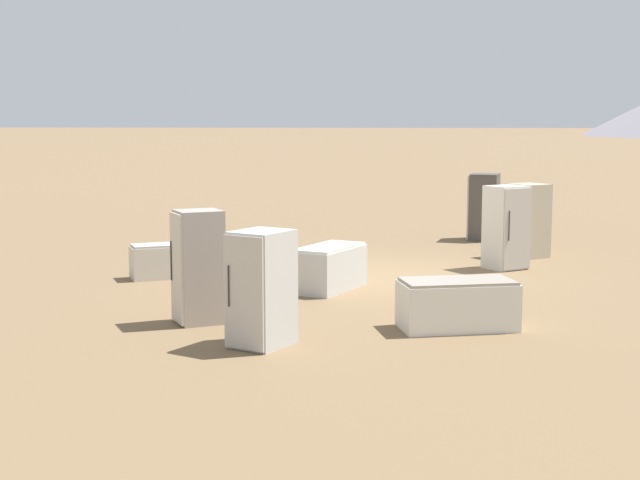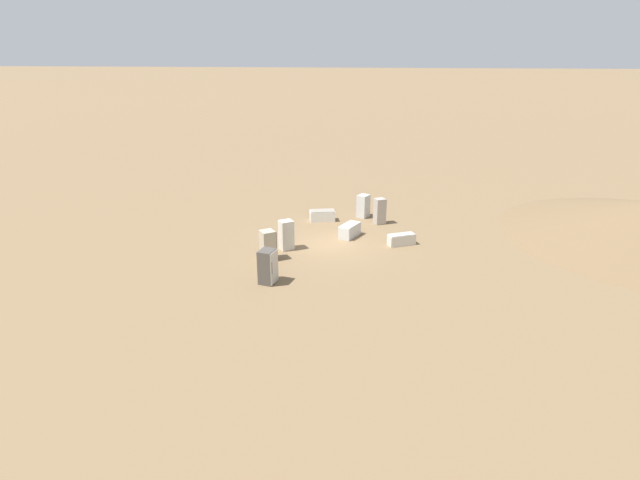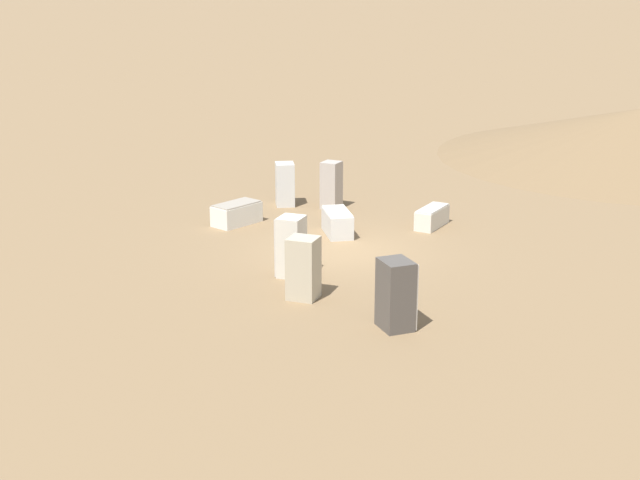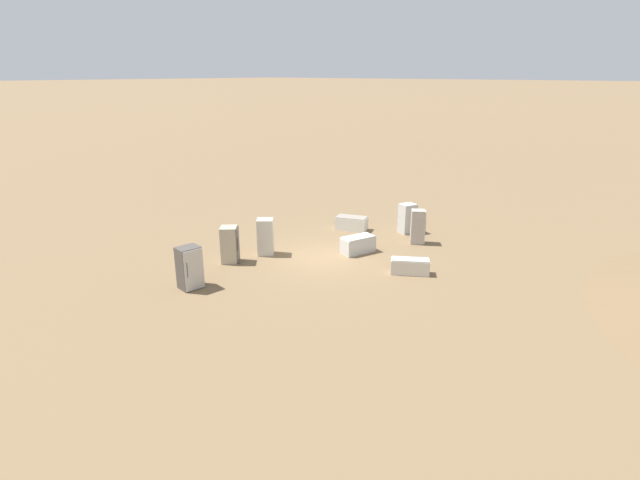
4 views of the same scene
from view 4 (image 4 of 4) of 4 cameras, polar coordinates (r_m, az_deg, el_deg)
name	(u,v)px [view 4 (image 4 of 4)]	position (r m, az deg, el deg)	size (l,w,h in m)	color
ground_plane	(322,258)	(21.40, 0.24, -2.03)	(1000.00, 1000.00, 0.00)	brown
discarded_fridge_0	(407,218)	(24.92, 9.97, 2.46)	(0.84, 0.92, 1.46)	silver
discarded_fridge_1	(410,266)	(19.96, 10.25, -2.97)	(1.57, 1.26, 0.62)	beige
discarded_fridge_2	(265,237)	(21.69, -6.25, 0.37)	(0.93, 0.93, 1.60)	beige
discarded_fridge_3	(230,245)	(21.02, -10.27, -0.52)	(0.97, 0.97, 1.53)	#B2A88E
discarded_fridge_4	(418,227)	(23.42, 11.12, 1.50)	(0.84, 0.82, 1.59)	#A89E93
discarded_fridge_5	(190,268)	(18.82, -14.68, -3.08)	(0.77, 0.87, 1.58)	#4C4742
discarded_fridge_6	(352,223)	(25.15, 3.62, 1.93)	(1.72, 1.25, 0.68)	silver
discarded_fridge_7	(358,244)	(21.97, 4.36, -0.51)	(1.13, 1.62, 0.74)	silver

